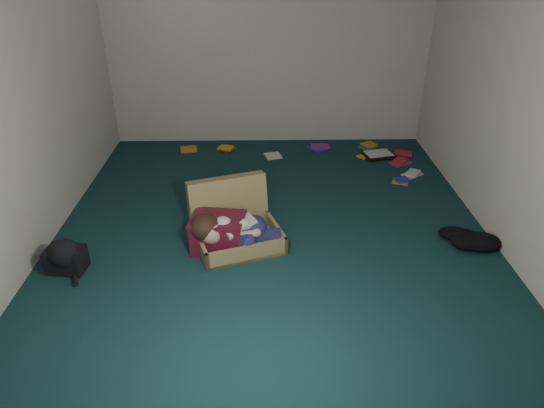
{
  "coord_description": "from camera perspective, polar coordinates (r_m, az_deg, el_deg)",
  "views": [
    {
      "loc": [
        -0.07,
        -3.88,
        2.43
      ],
      "look_at": [
        0.0,
        -0.15,
        0.35
      ],
      "focal_mm": 32.0,
      "sensor_mm": 36.0,
      "label": 1
    }
  ],
  "objects": [
    {
      "name": "maroon_bin",
      "position": [
        4.24,
        -6.33,
        -3.46
      ],
      "size": [
        0.5,
        0.42,
        0.31
      ],
      "rotation": [
        0.0,
        0.0,
        -0.13
      ],
      "color": "#541121",
      "rests_on": "floor"
    },
    {
      "name": "wall_front",
      "position": [
        1.99,
        1.19,
        -5.58
      ],
      "size": [
        4.5,
        0.0,
        4.5
      ],
      "primitive_type": "plane",
      "rotation": [
        -1.57,
        0.0,
        0.0
      ],
      "color": "silver",
      "rests_on": "ground"
    },
    {
      "name": "floor",
      "position": [
        4.58,
        -0.04,
        -2.91
      ],
      "size": [
        4.5,
        4.5,
        0.0
      ],
      "primitive_type": "plane",
      "color": "#133436",
      "rests_on": "ground"
    },
    {
      "name": "wall_right",
      "position": [
        4.55,
        26.65,
        11.7
      ],
      "size": [
        0.0,
        4.5,
        4.5
      ],
      "primitive_type": "plane",
      "rotation": [
        1.57,
        0.0,
        -1.57
      ],
      "color": "silver",
      "rests_on": "ground"
    },
    {
      "name": "suitcase",
      "position": [
        4.37,
        -4.45,
        -2.32
      ],
      "size": [
        0.91,
        0.9,
        0.53
      ],
      "rotation": [
        0.0,
        0.0,
        0.33
      ],
      "color": "#8F804F",
      "rests_on": "floor"
    },
    {
      "name": "book_scatter",
      "position": [
        6.1,
        7.3,
        5.51
      ],
      "size": [
        2.97,
        1.25,
        0.02
      ],
      "color": "orange",
      "rests_on": "floor"
    },
    {
      "name": "wall_left",
      "position": [
        4.48,
        -27.12,
        11.37
      ],
      "size": [
        0.0,
        4.5,
        4.5
      ],
      "primitive_type": "plane",
      "rotation": [
        1.57,
        0.0,
        1.57
      ],
      "color": "silver",
      "rests_on": "ground"
    },
    {
      "name": "wall_back",
      "position": [
        6.24,
        -0.45,
        18.69
      ],
      "size": [
        4.5,
        0.0,
        4.5
      ],
      "primitive_type": "plane",
      "rotation": [
        1.57,
        0.0,
        0.0
      ],
      "color": "silver",
      "rests_on": "ground"
    },
    {
      "name": "clothing_pile",
      "position": [
        4.65,
        21.53,
        -3.69
      ],
      "size": [
        0.52,
        0.47,
        0.14
      ],
      "primitive_type": null,
      "rotation": [
        0.0,
        0.0,
        0.28
      ],
      "color": "black",
      "rests_on": "floor"
    },
    {
      "name": "person",
      "position": [
        4.18,
        -4.44,
        -3.17
      ],
      "size": [
        0.81,
        0.41,
        0.33
      ],
      "rotation": [
        0.0,
        0.0,
        0.33
      ],
      "color": "white",
      "rests_on": "suitcase"
    },
    {
      "name": "backpack",
      "position": [
        4.33,
        -23.09,
        -5.91
      ],
      "size": [
        0.41,
        0.34,
        0.22
      ],
      "primitive_type": null,
      "rotation": [
        0.0,
        0.0,
        -0.12
      ],
      "color": "black",
      "rests_on": "floor"
    },
    {
      "name": "paper_tray",
      "position": [
        6.22,
        12.4,
        5.67
      ],
      "size": [
        0.41,
        0.34,
        0.05
      ],
      "rotation": [
        0.0,
        0.0,
        0.24
      ],
      "color": "black",
      "rests_on": "floor"
    }
  ]
}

